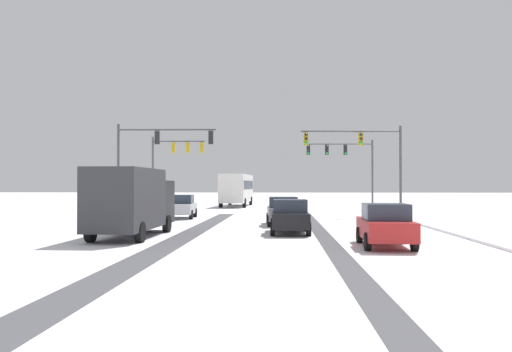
# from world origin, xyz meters

# --- Properties ---
(wheel_track_left_lane) EXTENTS (1.16, 39.37, 0.01)m
(wheel_track_left_lane) POSITION_xyz_m (-2.89, 17.90, 0.00)
(wheel_track_left_lane) COLOR #4C4C51
(wheel_track_left_lane) RESTS_ON ground
(wheel_track_right_lane) EXTENTS (0.76, 39.37, 0.01)m
(wheel_track_right_lane) POSITION_xyz_m (3.32, 17.90, 0.00)
(wheel_track_right_lane) COLOR #4C4C51
(wheel_track_right_lane) RESTS_ON ground
(traffic_signal_near_right) EXTENTS (7.16, 0.79, 6.50)m
(traffic_signal_near_right) POSITION_xyz_m (7.35, 33.61, 4.69)
(traffic_signal_near_right) COLOR #47474C
(traffic_signal_near_right) RESTS_ON ground
(traffic_signal_far_right) EXTENTS (6.36, 0.49, 6.50)m
(traffic_signal_far_right) POSITION_xyz_m (7.33, 45.71, 4.80)
(traffic_signal_far_right) COLOR #47474C
(traffic_signal_far_right) RESTS_ON ground
(traffic_signal_far_left) EXTENTS (4.64, 0.43, 6.50)m
(traffic_signal_far_left) POSITION_xyz_m (-8.04, 41.85, 4.74)
(traffic_signal_far_left) COLOR #47474C
(traffic_signal_far_left) RESTS_ON ground
(traffic_signal_near_left) EXTENTS (6.84, 0.48, 6.50)m
(traffic_signal_near_left) POSITION_xyz_m (-7.47, 31.86, 4.68)
(traffic_signal_near_left) COLOR #47474C
(traffic_signal_near_left) RESTS_ON ground
(car_silver_lead) EXTENTS (2.00, 4.18, 1.62)m
(car_silver_lead) POSITION_xyz_m (-5.47, 31.96, 0.82)
(car_silver_lead) COLOR #B7BABF
(car_silver_lead) RESTS_ON ground
(car_grey_second) EXTENTS (1.99, 4.18, 1.62)m
(car_grey_second) POSITION_xyz_m (1.49, 25.99, 0.82)
(car_grey_second) COLOR slate
(car_grey_second) RESTS_ON ground
(car_black_third) EXTENTS (1.88, 4.12, 1.62)m
(car_black_third) POSITION_xyz_m (1.82, 20.69, 0.82)
(car_black_third) COLOR black
(car_black_third) RESTS_ON ground
(car_red_fourth) EXTENTS (1.93, 4.15, 1.62)m
(car_red_fourth) POSITION_xyz_m (5.29, 15.32, 0.82)
(car_red_fourth) COLOR red
(car_red_fourth) RESTS_ON ground
(bus_oncoming) EXTENTS (2.93, 11.07, 3.38)m
(bus_oncoming) POSITION_xyz_m (-3.39, 52.93, 1.99)
(bus_oncoming) COLOR silver
(bus_oncoming) RESTS_ON ground
(box_truck_delivery) EXTENTS (2.40, 7.44, 3.02)m
(box_truck_delivery) POSITION_xyz_m (-5.20, 18.70, 1.63)
(box_truck_delivery) COLOR black
(box_truck_delivery) RESTS_ON ground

